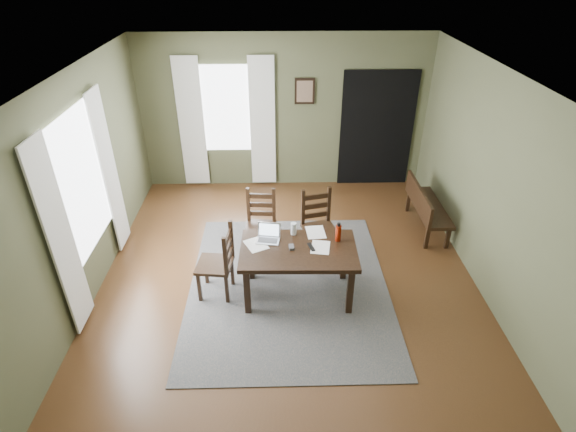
{
  "coord_description": "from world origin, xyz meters",
  "views": [
    {
      "loc": [
        -0.12,
        -4.62,
        3.9
      ],
      "look_at": [
        0.0,
        0.3,
        0.9
      ],
      "focal_mm": 28.0,
      "sensor_mm": 36.0,
      "label": 1
    }
  ],
  "objects_px": {
    "chair_back_left": "(261,225)",
    "laptop": "(268,236)",
    "water_bottle": "(338,233)",
    "chair_end": "(219,263)",
    "dining_table": "(298,254)",
    "bench": "(425,205)",
    "chair_back_right": "(319,226)"
  },
  "relations": [
    {
      "from": "chair_back_left",
      "to": "laptop",
      "type": "bearing_deg",
      "value": -76.27
    },
    {
      "from": "chair_back_left",
      "to": "water_bottle",
      "type": "height_order",
      "value": "chair_back_left"
    },
    {
      "from": "chair_end",
      "to": "water_bottle",
      "type": "xyz_separation_m",
      "value": [
        1.49,
        0.11,
        0.35
      ]
    },
    {
      "from": "water_bottle",
      "to": "dining_table",
      "type": "bearing_deg",
      "value": -161.65
    },
    {
      "from": "bench",
      "to": "laptop",
      "type": "height_order",
      "value": "laptop"
    },
    {
      "from": "chair_end",
      "to": "laptop",
      "type": "bearing_deg",
      "value": 111.52
    },
    {
      "from": "chair_end",
      "to": "water_bottle",
      "type": "distance_m",
      "value": 1.54
    },
    {
      "from": "dining_table",
      "to": "chair_back_right",
      "type": "bearing_deg",
      "value": 70.19
    },
    {
      "from": "chair_back_right",
      "to": "bench",
      "type": "distance_m",
      "value": 1.85
    },
    {
      "from": "dining_table",
      "to": "water_bottle",
      "type": "height_order",
      "value": "water_bottle"
    },
    {
      "from": "bench",
      "to": "laptop",
      "type": "bearing_deg",
      "value": 118.59
    },
    {
      "from": "chair_back_left",
      "to": "bench",
      "type": "distance_m",
      "value": 2.6
    },
    {
      "from": "chair_back_right",
      "to": "chair_back_left",
      "type": "bearing_deg",
      "value": 159.06
    },
    {
      "from": "chair_back_right",
      "to": "water_bottle",
      "type": "bearing_deg",
      "value": -89.59
    },
    {
      "from": "chair_end",
      "to": "bench",
      "type": "xyz_separation_m",
      "value": [
        3.03,
        1.48,
        -0.06
      ]
    },
    {
      "from": "laptop",
      "to": "bench",
      "type": "bearing_deg",
      "value": 37.91
    },
    {
      "from": "bench",
      "to": "water_bottle",
      "type": "relative_size",
      "value": 5.08
    },
    {
      "from": "dining_table",
      "to": "water_bottle",
      "type": "relative_size",
      "value": 5.73
    },
    {
      "from": "laptop",
      "to": "chair_end",
      "type": "bearing_deg",
      "value": -155.62
    },
    {
      "from": "water_bottle",
      "to": "laptop",
      "type": "bearing_deg",
      "value": 176.43
    },
    {
      "from": "bench",
      "to": "chair_back_left",
      "type": "bearing_deg",
      "value": 103.16
    },
    {
      "from": "chair_end",
      "to": "laptop",
      "type": "xyz_separation_m",
      "value": [
        0.63,
        0.17,
        0.29
      ]
    },
    {
      "from": "laptop",
      "to": "dining_table",
      "type": "bearing_deg",
      "value": -21.57
    },
    {
      "from": "bench",
      "to": "laptop",
      "type": "xyz_separation_m",
      "value": [
        -2.41,
        -1.31,
        0.34
      ]
    },
    {
      "from": "dining_table",
      "to": "bench",
      "type": "height_order",
      "value": "dining_table"
    },
    {
      "from": "chair_end",
      "to": "chair_back_left",
      "type": "height_order",
      "value": "chair_end"
    },
    {
      "from": "dining_table",
      "to": "chair_back_left",
      "type": "xyz_separation_m",
      "value": [
        -0.49,
        0.94,
        -0.15
      ]
    },
    {
      "from": "chair_end",
      "to": "chair_back_right",
      "type": "distance_m",
      "value": 1.54
    },
    {
      "from": "dining_table",
      "to": "chair_back_right",
      "type": "xyz_separation_m",
      "value": [
        0.32,
        0.84,
        -0.14
      ]
    },
    {
      "from": "water_bottle",
      "to": "chair_back_left",
      "type": "bearing_deg",
      "value": 142.0
    },
    {
      "from": "chair_back_left",
      "to": "water_bottle",
      "type": "xyz_separation_m",
      "value": [
        0.99,
        -0.77,
        0.36
      ]
    },
    {
      "from": "bench",
      "to": "chair_end",
      "type": "bearing_deg",
      "value": 116.01
    }
  ]
}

